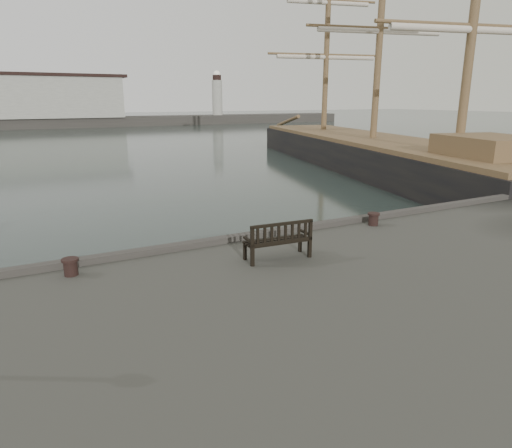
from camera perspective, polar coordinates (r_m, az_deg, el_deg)
The scene contains 6 objects.
ground at distance 14.89m, azimuth 1.40°, elevation -7.04°, with size 400.00×400.00×0.00m, color black.
breakwater at distance 104.02m, azimuth -27.51°, elevation 12.91°, with size 140.00×9.50×12.20m.
bench at distance 12.09m, azimuth 2.76°, elevation -2.91°, with size 1.82×0.74×1.02m.
bollard_left at distance 11.88m, azimuth -22.16°, elevation -4.99°, with size 0.40×0.40×0.42m, color black.
bollard_right at distance 15.83m, azimuth 14.47°, elevation 0.59°, with size 0.40×0.40×0.42m, color black.
tall_ship_main at distance 40.06m, azimuth 14.24°, elevation 7.80°, with size 16.70×39.21×28.87m.
Camera 1 is at (-6.78, -11.99, 5.67)m, focal length 32.00 mm.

